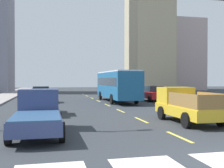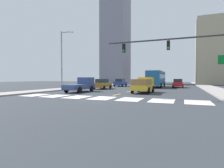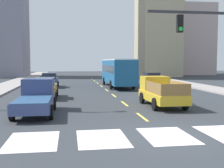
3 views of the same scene
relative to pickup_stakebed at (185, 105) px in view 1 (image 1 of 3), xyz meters
The scene contains 17 objects.
sidewalk_right 13.77m from the pickup_stakebed, 47.75° to the left, with size 3.30×110.00×0.15m, color gray.
lane_dash_0 4.54m from the pickup_stakebed, 120.62° to the right, with size 0.16×2.40×0.01m, color #E2D24A.
lane_dash_1 2.72m from the pickup_stakebed, 152.56° to the left, with size 0.16×2.40×0.01m, color #E2D24A.
lane_dash_2 6.64m from the pickup_stakebed, 110.13° to the left, with size 0.16×2.40×0.01m, color #E2D24A.
lane_dash_3 11.44m from the pickup_stakebed, 101.45° to the left, with size 0.16×2.40×0.01m, color #E2D24A.
lane_dash_4 16.36m from the pickup_stakebed, 97.97° to the left, with size 0.16×2.40×0.01m, color #E2D24A.
lane_dash_5 21.32m from the pickup_stakebed, 96.10° to the left, with size 0.16×2.40×0.01m, color #E2D24A.
lane_dash_6 26.29m from the pickup_stakebed, 94.94° to the left, with size 0.16×2.40×0.01m, color #E2D24A.
lane_dash_7 31.27m from the pickup_stakebed, 94.15° to the left, with size 0.16×2.40×0.01m, color #E2D24A.
pickup_stakebed is the anchor object (origin of this frame).
pickup_dark 8.33m from the pickup_stakebed, 167.87° to the right, with size 2.18×5.20×1.96m.
city_bus 14.74m from the pickup_stakebed, 91.80° to the left, with size 2.72×10.80×3.32m.
sedan_near_left 17.67m from the pickup_stakebed, 118.82° to the left, with size 2.02×4.40×1.72m.
sedan_mid 9.67m from the pickup_stakebed, 147.98° to the left, with size 2.02×4.40×1.72m.
sedan_far 15.17m from the pickup_stakebed, 75.87° to the left, with size 2.02×4.40×1.72m.
block_mid_left 41.57m from the pickup_stakebed, 72.69° to the left, with size 7.81×9.20×19.60m, color tan.
block_mid_right 51.28m from the pickup_stakebed, 65.09° to the left, with size 11.01×9.62×16.26m, color #BCA6A4.
Camera 1 is at (-5.34, -6.79, 2.44)m, focal length 44.39 mm.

